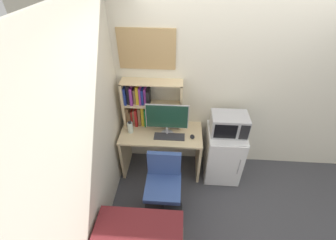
{
  "coord_description": "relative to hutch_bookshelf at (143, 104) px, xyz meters",
  "views": [
    {
      "loc": [
        -0.69,
        -2.76,
        2.88
      ],
      "look_at": [
        -0.86,
        -0.32,
        1.01
      ],
      "focal_mm": 24.26,
      "sensor_mm": 36.0,
      "label": 1
    }
  ],
  "objects": [
    {
      "name": "wall_left",
      "position": [
        -0.38,
        -1.5,
        0.18
      ],
      "size": [
        0.04,
        4.4,
        2.6
      ],
      "primitive_type": "cube",
      "color": "silver",
      "rests_on": "ground_plane"
    },
    {
      "name": "desk",
      "position": [
        0.27,
        -0.19,
        -0.6
      ],
      "size": [
        1.17,
        0.57,
        0.76
      ],
      "color": "beige",
      "rests_on": "ground_plane"
    },
    {
      "name": "desk_chair",
      "position": [
        0.36,
        -0.85,
        -0.74
      ],
      "size": [
        0.52,
        0.52,
        0.87
      ],
      "color": "black",
      "rests_on": "ground_plane"
    },
    {
      "name": "wall_corkboard",
      "position": [
        0.09,
        0.09,
        0.75
      ],
      "size": [
        0.73,
        0.02,
        0.52
      ],
      "primitive_type": "cube",
      "color": "tan"
    },
    {
      "name": "monitor",
      "position": [
        0.36,
        -0.22,
        -0.07
      ],
      "size": [
        0.58,
        0.17,
        0.5
      ],
      "color": "#B7B7BC",
      "rests_on": "desk"
    },
    {
      "name": "microwave",
      "position": [
        1.2,
        -0.21,
        -0.14
      ],
      "size": [
        0.49,
        0.33,
        0.29
      ],
      "color": "#ADADB2",
      "rests_on": "mini_fridge"
    },
    {
      "name": "hutch_bookshelf",
      "position": [
        0.0,
        0.0,
        0.0
      ],
      "size": [
        0.84,
        0.22,
        0.72
      ],
      "color": "beige",
      "rests_on": "desk"
    },
    {
      "name": "water_bottle",
      "position": [
        -0.17,
        -0.21,
        -0.28
      ],
      "size": [
        0.08,
        0.08,
        0.18
      ],
      "color": "silver",
      "rests_on": "desk"
    },
    {
      "name": "mini_fridge",
      "position": [
        1.2,
        -0.22,
        -0.7
      ],
      "size": [
        0.51,
        0.56,
        0.84
      ],
      "color": "white",
      "rests_on": "ground_plane"
    },
    {
      "name": "keyboard",
      "position": [
        0.4,
        -0.28,
        -0.35
      ],
      "size": [
        0.43,
        0.14,
        0.02
      ],
      "primitive_type": "cube",
      "color": "#333338",
      "rests_on": "desk"
    },
    {
      "name": "wall_back",
      "position": [
        1.64,
        0.12,
        0.18
      ],
      "size": [
        6.4,
        0.04,
        2.6
      ],
      "primitive_type": "cube",
      "color": "silver",
      "rests_on": "ground_plane"
    },
    {
      "name": "computer_mouse",
      "position": [
        0.72,
        -0.27,
        -0.34
      ],
      "size": [
        0.06,
        0.09,
        0.03
      ],
      "primitive_type": "ellipsoid",
      "color": "black",
      "rests_on": "desk"
    }
  ]
}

